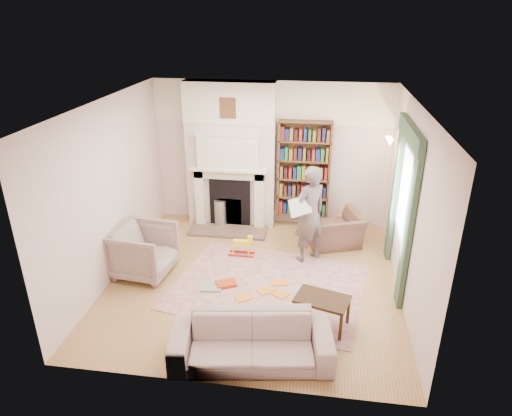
% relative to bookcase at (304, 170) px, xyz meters
% --- Properties ---
extents(floor, '(4.50, 4.50, 0.00)m').
position_rel_bookcase_xyz_m(floor, '(-0.65, -2.12, -1.18)').
color(floor, olive).
rests_on(floor, ground).
extents(ceiling, '(4.50, 4.50, 0.00)m').
position_rel_bookcase_xyz_m(ceiling, '(-0.65, -2.12, 1.62)').
color(ceiling, white).
rests_on(ceiling, wall_back).
extents(wall_back, '(4.50, 0.00, 4.50)m').
position_rel_bookcase_xyz_m(wall_back, '(-0.65, 0.13, 0.22)').
color(wall_back, beige).
rests_on(wall_back, floor).
extents(wall_front, '(4.50, 0.00, 4.50)m').
position_rel_bookcase_xyz_m(wall_front, '(-0.65, -4.37, 0.22)').
color(wall_front, beige).
rests_on(wall_front, floor).
extents(wall_left, '(0.00, 4.50, 4.50)m').
position_rel_bookcase_xyz_m(wall_left, '(-2.90, -2.12, 0.22)').
color(wall_left, beige).
rests_on(wall_left, floor).
extents(wall_right, '(0.00, 4.50, 4.50)m').
position_rel_bookcase_xyz_m(wall_right, '(1.60, -2.12, 0.22)').
color(wall_right, beige).
rests_on(wall_right, floor).
extents(fireplace, '(1.70, 0.58, 2.80)m').
position_rel_bookcase_xyz_m(fireplace, '(-1.40, -0.07, 0.21)').
color(fireplace, beige).
rests_on(fireplace, floor).
extents(bookcase, '(1.00, 0.24, 1.85)m').
position_rel_bookcase_xyz_m(bookcase, '(0.00, 0.00, 0.00)').
color(bookcase, brown).
rests_on(bookcase, floor).
extents(window, '(0.02, 0.90, 1.30)m').
position_rel_bookcase_xyz_m(window, '(1.58, -1.72, 0.27)').
color(window, silver).
rests_on(window, wall_right).
extents(curtain_left, '(0.07, 0.32, 2.40)m').
position_rel_bookcase_xyz_m(curtain_left, '(1.55, -2.42, 0.02)').
color(curtain_left, '#30492F').
rests_on(curtain_left, floor).
extents(curtain_right, '(0.07, 0.32, 2.40)m').
position_rel_bookcase_xyz_m(curtain_right, '(1.55, -1.02, 0.02)').
color(curtain_right, '#30492F').
rests_on(curtain_right, floor).
extents(pelmet, '(0.09, 1.70, 0.24)m').
position_rel_bookcase_xyz_m(pelmet, '(1.54, -1.72, 1.20)').
color(pelmet, '#30492F').
rests_on(pelmet, wall_right).
extents(wall_sconce, '(0.20, 0.24, 0.24)m').
position_rel_bookcase_xyz_m(wall_sconce, '(1.38, -0.62, 0.72)').
color(wall_sconce, gold).
rests_on(wall_sconce, wall_right).
extents(rug, '(3.21, 2.67, 0.01)m').
position_rel_bookcase_xyz_m(rug, '(-0.40, -2.28, -1.17)').
color(rug, beige).
rests_on(rug, floor).
extents(armchair_reading, '(1.18, 1.10, 0.62)m').
position_rel_bookcase_xyz_m(armchair_reading, '(0.62, -0.74, -0.87)').
color(armchair_reading, '#4D3229').
rests_on(armchair_reading, floor).
extents(armchair_left, '(1.00, 0.97, 0.82)m').
position_rel_bookcase_xyz_m(armchair_left, '(-2.44, -2.17, -0.76)').
color(armchair_left, '#BAB199').
rests_on(armchair_left, floor).
extents(sofa, '(2.05, 1.04, 0.57)m').
position_rel_bookcase_xyz_m(sofa, '(-0.41, -3.91, -0.89)').
color(sofa, '#C0B39F').
rests_on(sofa, floor).
extents(man_reading, '(0.73, 0.71, 1.70)m').
position_rel_bookcase_xyz_m(man_reading, '(0.17, -1.34, -0.33)').
color(man_reading, '#584A46').
rests_on(man_reading, floor).
extents(newspaper, '(0.39, 0.36, 0.28)m').
position_rel_bookcase_xyz_m(newspaper, '(0.02, -1.54, -0.10)').
color(newspaper, silver).
rests_on(newspaper, man_reading).
extents(coffee_table, '(0.80, 0.63, 0.45)m').
position_rel_bookcase_xyz_m(coffee_table, '(0.43, -3.12, -0.95)').
color(coffee_table, '#352212').
rests_on(coffee_table, floor).
extents(paraffin_heater, '(0.24, 0.24, 0.55)m').
position_rel_bookcase_xyz_m(paraffin_heater, '(-1.60, -0.25, -0.90)').
color(paraffin_heater, '#A7A9AE').
rests_on(paraffin_heater, floor).
extents(rocking_horse, '(0.46, 0.19, 0.40)m').
position_rel_bookcase_xyz_m(rocking_horse, '(-0.98, -1.38, -0.98)').
color(rocking_horse, yellow).
rests_on(rocking_horse, rug).
extents(board_game, '(0.35, 0.35, 0.03)m').
position_rel_bookcase_xyz_m(board_game, '(-1.27, -2.43, -1.15)').
color(board_game, '#EBC553').
rests_on(board_game, rug).
extents(game_box_lid, '(0.37, 0.32, 0.05)m').
position_rel_bookcase_xyz_m(game_box_lid, '(-1.05, -2.36, -1.14)').
color(game_box_lid, '#B73414').
rests_on(game_box_lid, rug).
extents(comic_annuals, '(0.83, 0.73, 0.02)m').
position_rel_bookcase_xyz_m(comic_annuals, '(-0.39, -2.44, -1.16)').
color(comic_annuals, red).
rests_on(comic_annuals, rug).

